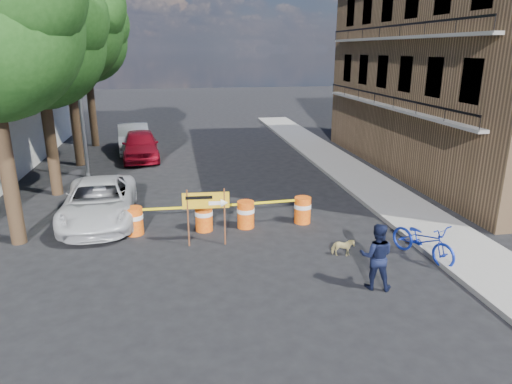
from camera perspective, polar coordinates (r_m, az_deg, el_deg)
name	(u,v)px	position (r m, az deg, el deg)	size (l,w,h in m)	color
ground	(248,254)	(13.38, -0.96, -7.70)	(120.00, 120.00, 0.00)	black
sidewalk_east	(367,184)	(20.48, 13.66, 1.03)	(2.40, 40.00, 0.15)	gray
apartment_building	(477,42)	(24.32, 25.94, 16.52)	(8.00, 16.00, 12.00)	#946E4B
tree_mid_a	(39,40)	(19.58, -25.52, 16.77)	(5.25, 5.00, 8.68)	#332316
tree_mid_b	(66,26)	(24.47, -22.68, 18.58)	(5.67, 5.40, 9.62)	#332316
tree_far	(86,39)	(29.37, -20.51, 17.42)	(5.04, 4.80, 8.84)	#332316
streetlamp	(79,80)	(21.88, -21.22, 12.87)	(1.25, 0.18, 8.00)	gray
barrel_far_left	(134,220)	(15.05, -14.99, -3.44)	(0.58, 0.58, 0.90)	red
barrel_mid_left	(204,217)	(14.94, -6.53, -3.10)	(0.58, 0.58, 0.90)	red
barrel_mid_right	(246,214)	(15.10, -1.29, -2.75)	(0.58, 0.58, 0.90)	red
barrel_far_right	(303,209)	(15.59, 5.84, -2.18)	(0.58, 0.58, 0.90)	red
detour_sign	(212,205)	(13.52, -5.54, -1.58)	(1.38, 0.27, 1.78)	#592D19
pedestrian	(376,256)	(11.62, 14.82, -7.77)	(0.82, 0.64, 1.69)	black
bicycle	(425,224)	(13.53, 20.38, -3.75)	(0.73, 1.10, 2.09)	#152CAD
dog	(343,247)	(13.35, 10.79, -6.83)	(0.29, 0.63, 0.53)	tan
suv_white	(99,202)	(16.47, -19.01, -1.15)	(2.33, 5.06, 1.41)	silver
sedan_red	(140,145)	(25.30, -14.24, 5.72)	(1.84, 4.58, 1.56)	maroon
sedan_silver	(134,138)	(27.35, -15.04, 6.52)	(1.67, 4.79, 1.58)	#ABACB2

